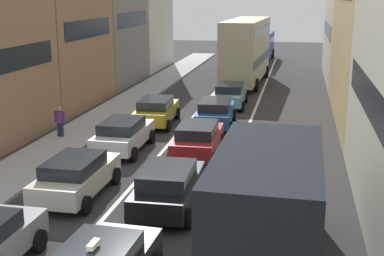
{
  "coord_description": "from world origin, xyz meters",
  "views": [
    {
      "loc": [
        4.26,
        -8.88,
        7.11
      ],
      "look_at": [
        0.0,
        12.0,
        1.6
      ],
      "focal_mm": 49.37,
      "sensor_mm": 36.0,
      "label": 1
    }
  ],
  "objects": [
    {
      "name": "sidewalk_left",
      "position": [
        -6.7,
        20.0,
        0.07
      ],
      "size": [
        2.6,
        64.0,
        0.14
      ],
      "primitive_type": "cube",
      "color": "#ABABAB",
      "rests_on": "ground"
    },
    {
      "name": "sedan_right_lane_behind_truck",
      "position": [
        3.32,
        10.41,
        0.8
      ],
      "size": [
        2.15,
        4.34,
        1.49
      ],
      "rotation": [
        0.0,
        0.0,
        1.6
      ],
      "color": "#19592D",
      "rests_on": "ground"
    },
    {
      "name": "bus_far_queue_secondary",
      "position": [
        -0.06,
        46.41,
        1.76
      ],
      "size": [
        3.03,
        10.57,
        2.9
      ],
      "rotation": [
        0.0,
        0.0,
        1.54
      ],
      "color": "navy",
      "rests_on": "ground"
    },
    {
      "name": "pedestrian_near_kerb",
      "position": [
        -7.21,
        14.61,
        0.95
      ],
      "size": [
        0.54,
        0.34,
        1.66
      ],
      "rotation": [
        0.0,
        0.0,
        1.58
      ],
      "color": "#262D47",
      "rests_on": "ground"
    },
    {
      "name": "lane_stripe_right",
      "position": [
        1.7,
        20.0,
        0.01
      ],
      "size": [
        0.16,
        60.0,
        0.01
      ],
      "primitive_type": "cube",
      "color": "silver",
      "rests_on": "ground"
    },
    {
      "name": "lane_stripe_left",
      "position": [
        -1.7,
        20.0,
        0.01
      ],
      "size": [
        0.16,
        60.0,
        0.01
      ],
      "primitive_type": "cube",
      "color": "silver",
      "rests_on": "ground"
    },
    {
      "name": "sedan_left_lane_fourth",
      "position": [
        -3.32,
        18.43,
        0.8
      ],
      "size": [
        2.26,
        4.4,
        1.49
      ],
      "rotation": [
        0.0,
        0.0,
        1.63
      ],
      "color": "#B29319",
      "rests_on": "ground"
    },
    {
      "name": "coupe_centre_lane_fourth",
      "position": [
        -0.08,
        18.64,
        0.8
      ],
      "size": [
        2.28,
        4.4,
        1.49
      ],
      "rotation": [
        0.0,
        0.0,
        1.63
      ],
      "color": "#194C8C",
      "rests_on": "ground"
    },
    {
      "name": "building_row_left",
      "position": [
        -12.0,
        24.52,
        4.99
      ],
      "size": [
        7.2,
        43.9,
        13.42
      ],
      "rotation": [
        0.0,
        0.0,
        1.57
      ],
      "color": "beige",
      "rests_on": "ground"
    },
    {
      "name": "removalist_box_truck",
      "position": [
        3.7,
        3.58,
        1.97
      ],
      "size": [
        2.8,
        7.74,
        3.58
      ],
      "rotation": [
        0.0,
        0.0,
        1.56
      ],
      "color": "#1E5933",
      "rests_on": "ground"
    },
    {
      "name": "wagon_left_lane_second",
      "position": [
        -3.31,
        7.63,
        0.8
      ],
      "size": [
        2.06,
        4.3,
        1.49
      ],
      "rotation": [
        0.0,
        0.0,
        1.57
      ],
      "color": "beige",
      "rests_on": "ground"
    },
    {
      "name": "sedan_centre_lane_fifth",
      "position": [
        0.03,
        23.94,
        0.8
      ],
      "size": [
        2.16,
        4.35,
        1.49
      ],
      "rotation": [
        0.0,
        0.0,
        1.6
      ],
      "color": "#759EB7",
      "rests_on": "ground"
    },
    {
      "name": "sedan_centre_lane_second",
      "position": [
        0.16,
        7.26,
        0.8
      ],
      "size": [
        2.16,
        4.35,
        1.49
      ],
      "rotation": [
        0.0,
        0.0,
        1.6
      ],
      "color": "black",
      "rests_on": "ground"
    },
    {
      "name": "bus_mid_queue_primary",
      "position": [
        0.12,
        32.56,
        2.83
      ],
      "size": [
        3.15,
        10.6,
        5.06
      ],
      "rotation": [
        0.0,
        0.0,
        1.53
      ],
      "color": "#BFB793",
      "rests_on": "ground"
    },
    {
      "name": "hatchback_centre_lane_third",
      "position": [
        0.01,
        13.27,
        0.8
      ],
      "size": [
        2.16,
        4.35,
        1.49
      ],
      "rotation": [
        0.0,
        0.0,
        1.6
      ],
      "color": "#A51E1E",
      "rests_on": "ground"
    },
    {
      "name": "sedan_left_lane_third",
      "position": [
        -3.49,
        13.31,
        0.8
      ],
      "size": [
        2.1,
        4.32,
        1.49
      ],
      "rotation": [
        0.0,
        0.0,
        1.58
      ],
      "color": "silver",
      "rests_on": "ground"
    }
  ]
}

